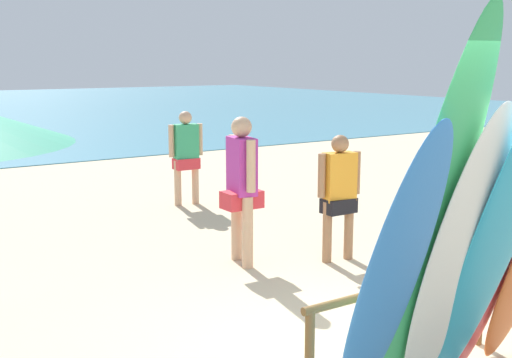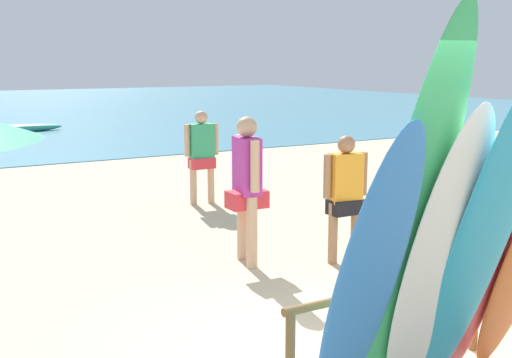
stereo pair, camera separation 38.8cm
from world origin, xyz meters
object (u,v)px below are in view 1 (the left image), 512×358
at_px(surfboard_blue_0, 391,280).
at_px(beachgoer_photographing, 339,189).
at_px(surfboard_teal_3, 499,234).
at_px(beachgoer_midbeach, 242,180).
at_px(surfboard_rack, 404,306).
at_px(surfboard_red_4, 510,227).
at_px(surfboard_white_2, 455,261).
at_px(beachgoer_by_water, 186,151).
at_px(surfboard_green_1, 432,224).

distance_m(surfboard_blue_0, beachgoer_photographing, 3.74).
distance_m(surfboard_teal_3, beachgoer_midbeach, 3.73).
xyz_separation_m(surfboard_rack, surfboard_red_4, (0.47, -0.54, 0.67)).
relative_size(surfboard_white_2, beachgoer_photographing, 1.46).
bearing_deg(beachgoer_photographing, beachgoer_by_water, -81.03).
relative_size(surfboard_rack, beachgoer_by_water, 1.24).
bearing_deg(surfboard_green_1, surfboard_teal_3, -10.17).
distance_m(surfboard_teal_3, beachgoer_photographing, 3.46).
relative_size(beachgoer_photographing, beachgoer_by_water, 0.97).
bearing_deg(surfboard_blue_0, surfboard_red_4, -0.06).
height_order(surfboard_rack, surfboard_white_2, surfboard_white_2).
height_order(beachgoer_photographing, beachgoer_by_water, beachgoer_by_water).
bearing_deg(surfboard_green_1, beachgoer_photographing, 58.68).
relative_size(beachgoer_photographing, beachgoer_midbeach, 0.87).
height_order(surfboard_blue_0, surfboard_green_1, surfboard_green_1).
height_order(surfboard_green_1, surfboard_red_4, surfboard_green_1).
relative_size(surfboard_rack, surfboard_green_1, 0.68).
height_order(surfboard_teal_3, beachgoer_by_water, surfboard_teal_3).
bearing_deg(surfboard_blue_0, beachgoer_photographing, 53.37).
xyz_separation_m(surfboard_blue_0, surfboard_red_4, (1.20, 0.02, 0.16)).
bearing_deg(surfboard_rack, beachgoer_by_water, 77.96).
distance_m(surfboard_red_4, beachgoer_photographing, 3.19).
relative_size(surfboard_blue_0, surfboard_white_2, 0.98).
distance_m(surfboard_blue_0, beachgoer_by_water, 7.11).
distance_m(surfboard_red_4, beachgoer_midbeach, 3.55).
distance_m(surfboard_white_2, surfboard_red_4, 0.66).
height_order(surfboard_green_1, beachgoer_midbeach, surfboard_green_1).
height_order(surfboard_rack, surfboard_teal_3, surfboard_teal_3).
xyz_separation_m(surfboard_rack, surfboard_teal_3, (0.12, -0.71, 0.71)).
relative_size(surfboard_red_4, beachgoer_by_water, 1.59).
bearing_deg(surfboard_red_4, surfboard_rack, 125.82).
bearing_deg(beachgoer_photographing, surfboard_green_1, 66.05).
bearing_deg(surfboard_green_1, beachgoer_midbeach, 76.92).
distance_m(surfboard_blue_0, beachgoer_midbeach, 3.74).
distance_m(surfboard_green_1, beachgoer_midbeach, 3.72).
distance_m(surfboard_green_1, surfboard_red_4, 0.92).
xyz_separation_m(surfboard_green_1, beachgoer_midbeach, (0.83, 3.61, -0.37)).
xyz_separation_m(surfboard_white_2, beachgoer_by_water, (1.50, 6.84, -0.18)).
distance_m(surfboard_green_1, beachgoer_by_water, 7.09).
height_order(surfboard_red_4, beachgoer_midbeach, surfboard_red_4).
bearing_deg(surfboard_teal_3, surfboard_rack, 102.15).
bearing_deg(surfboard_rack, surfboard_blue_0, -142.00).
bearing_deg(surfboard_green_1, beachgoer_by_water, 75.51).
bearing_deg(surfboard_white_2, beachgoer_photographing, 61.49).
distance_m(surfboard_blue_0, surfboard_white_2, 0.56).
relative_size(surfboard_teal_3, beachgoer_midbeach, 1.50).
bearing_deg(beachgoer_midbeach, surfboard_rack, -177.59).
relative_size(surfboard_teal_3, surfboard_red_4, 1.06).
bearing_deg(surfboard_teal_3, beachgoer_photographing, 70.20).
relative_size(surfboard_rack, surfboard_red_4, 0.78).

